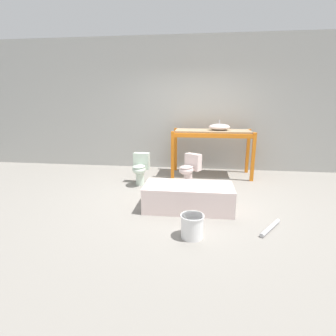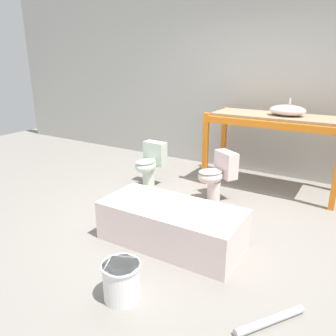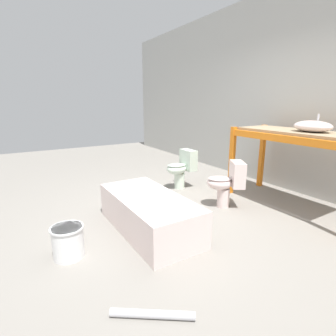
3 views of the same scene
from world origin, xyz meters
name	(u,v)px [view 3 (image 3 of 3)]	position (x,y,z in m)	size (l,w,h in m)	color
ground_plane	(182,216)	(0.00, 0.00, 0.00)	(12.00, 12.00, 0.00)	gray
warehouse_wall_rear	(298,91)	(0.00, 2.15, 1.60)	(10.80, 0.08, 3.20)	#ADADA8
shelving_rack	(300,144)	(0.53, 1.52, 0.89)	(1.81, 0.77, 1.06)	orange
sink_basin	(313,126)	(0.68, 1.52, 1.13)	(0.47, 0.36, 0.22)	silver
bathtub_main	(149,210)	(0.10, -0.53, 0.23)	(1.42, 0.66, 0.41)	silver
toilet_near	(182,167)	(-0.96, 0.64, 0.36)	(0.33, 0.49, 0.64)	silver
toilet_far	(227,182)	(0.06, 0.71, 0.36)	(0.51, 0.57, 0.64)	silver
bucket_white	(68,241)	(0.20, -1.43, 0.16)	(0.31, 0.31, 0.31)	white
loose_pipe	(152,314)	(1.26, -1.10, 0.03)	(0.38, 0.51, 0.06)	#B7B7BC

